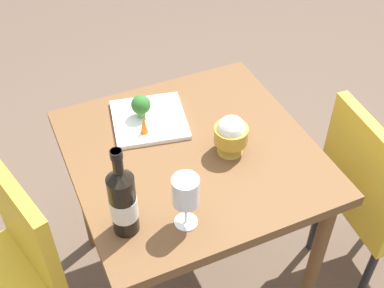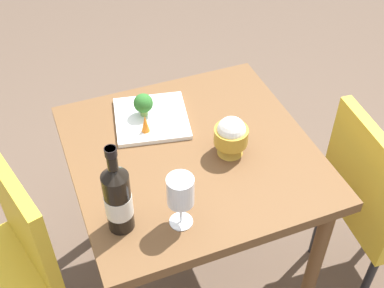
{
  "view_description": "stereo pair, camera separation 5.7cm",
  "coord_description": "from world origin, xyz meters",
  "px_view_note": "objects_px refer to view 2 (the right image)",
  "views": [
    {
      "loc": [
        -1.09,
        0.49,
        1.88
      ],
      "look_at": [
        0.0,
        0.0,
        0.76
      ],
      "focal_mm": 47.2,
      "sensor_mm": 36.0,
      "label": 1
    },
    {
      "loc": [
        -1.11,
        0.43,
        1.88
      ],
      "look_at": [
        0.0,
        0.0,
        0.76
      ],
      "focal_mm": 47.2,
      "sensor_mm": 36.0,
      "label": 2
    }
  ],
  "objects_px": {
    "chair_near_window": "(8,254)",
    "chair_by_wall": "(375,198)",
    "wine_bottle": "(118,198)",
    "serving_plate": "(151,118)",
    "carrot_garnish_left": "(145,123)",
    "rice_bowl": "(231,136)",
    "broccoli_floret": "(143,104)",
    "wine_glass": "(180,192)"
  },
  "relations": [
    {
      "from": "chair_near_window",
      "to": "chair_by_wall",
      "type": "bearing_deg",
      "value": -115.87
    },
    {
      "from": "wine_bottle",
      "to": "serving_plate",
      "type": "bearing_deg",
      "value": -28.41
    },
    {
      "from": "wine_bottle",
      "to": "chair_by_wall",
      "type": "bearing_deg",
      "value": -93.19
    },
    {
      "from": "serving_plate",
      "to": "carrot_garnish_left",
      "type": "bearing_deg",
      "value": 148.39
    },
    {
      "from": "chair_near_window",
      "to": "carrot_garnish_left",
      "type": "height_order",
      "value": "chair_near_window"
    },
    {
      "from": "rice_bowl",
      "to": "broccoli_floret",
      "type": "xyz_separation_m",
      "value": [
        0.27,
        0.21,
        -0.01
      ]
    },
    {
      "from": "broccoli_floret",
      "to": "chair_by_wall",
      "type": "bearing_deg",
      "value": -124.74
    },
    {
      "from": "chair_near_window",
      "to": "wine_bottle",
      "type": "relative_size",
      "value": 2.81
    },
    {
      "from": "wine_bottle",
      "to": "rice_bowl",
      "type": "distance_m",
      "value": 0.44
    },
    {
      "from": "chair_near_window",
      "to": "rice_bowl",
      "type": "relative_size",
      "value": 6.0
    },
    {
      "from": "chair_by_wall",
      "to": "serving_plate",
      "type": "height_order",
      "value": "chair_by_wall"
    },
    {
      "from": "chair_near_window",
      "to": "carrot_garnish_left",
      "type": "bearing_deg",
      "value": -87.93
    },
    {
      "from": "wine_glass",
      "to": "rice_bowl",
      "type": "xyz_separation_m",
      "value": [
        0.21,
        -0.25,
        -0.05
      ]
    },
    {
      "from": "rice_bowl",
      "to": "broccoli_floret",
      "type": "height_order",
      "value": "rice_bowl"
    },
    {
      "from": "serving_plate",
      "to": "broccoli_floret",
      "type": "relative_size",
      "value": 3.43
    },
    {
      "from": "wine_bottle",
      "to": "serving_plate",
      "type": "height_order",
      "value": "wine_bottle"
    },
    {
      "from": "chair_by_wall",
      "to": "wine_bottle",
      "type": "relative_size",
      "value": 2.81
    },
    {
      "from": "wine_glass",
      "to": "serving_plate",
      "type": "bearing_deg",
      "value": -7.42
    },
    {
      "from": "rice_bowl",
      "to": "chair_near_window",
      "type": "bearing_deg",
      "value": 88.59
    },
    {
      "from": "wine_glass",
      "to": "rice_bowl",
      "type": "height_order",
      "value": "wine_glass"
    },
    {
      "from": "chair_near_window",
      "to": "broccoli_floret",
      "type": "distance_m",
      "value": 0.66
    },
    {
      "from": "wine_bottle",
      "to": "wine_glass",
      "type": "height_order",
      "value": "wine_bottle"
    },
    {
      "from": "chair_near_window",
      "to": "serving_plate",
      "type": "relative_size",
      "value": 2.89
    },
    {
      "from": "wine_glass",
      "to": "broccoli_floret",
      "type": "xyz_separation_m",
      "value": [
        0.48,
        -0.04,
        -0.06
      ]
    },
    {
      "from": "chair_by_wall",
      "to": "wine_glass",
      "type": "distance_m",
      "value": 0.8
    },
    {
      "from": "chair_near_window",
      "to": "serving_plate",
      "type": "distance_m",
      "value": 0.65
    },
    {
      "from": "broccoli_floret",
      "to": "chair_near_window",
      "type": "bearing_deg",
      "value": 114.5
    },
    {
      "from": "wine_bottle",
      "to": "broccoli_floret",
      "type": "height_order",
      "value": "wine_bottle"
    },
    {
      "from": "serving_plate",
      "to": "wine_glass",
      "type": "bearing_deg",
      "value": 172.58
    },
    {
      "from": "wine_glass",
      "to": "rice_bowl",
      "type": "relative_size",
      "value": 1.26
    },
    {
      "from": "rice_bowl",
      "to": "serving_plate",
      "type": "distance_m",
      "value": 0.32
    },
    {
      "from": "wine_glass",
      "to": "chair_by_wall",
      "type": "bearing_deg",
      "value": -89.89
    },
    {
      "from": "rice_bowl",
      "to": "wine_bottle",
      "type": "bearing_deg",
      "value": 111.25
    },
    {
      "from": "wine_bottle",
      "to": "carrot_garnish_left",
      "type": "height_order",
      "value": "wine_bottle"
    },
    {
      "from": "wine_bottle",
      "to": "carrot_garnish_left",
      "type": "bearing_deg",
      "value": -27.78
    },
    {
      "from": "wine_bottle",
      "to": "rice_bowl",
      "type": "height_order",
      "value": "wine_bottle"
    },
    {
      "from": "rice_bowl",
      "to": "carrot_garnish_left",
      "type": "bearing_deg",
      "value": 51.2
    },
    {
      "from": "chair_near_window",
      "to": "rice_bowl",
      "type": "distance_m",
      "value": 0.8
    },
    {
      "from": "carrot_garnish_left",
      "to": "wine_bottle",
      "type": "bearing_deg",
      "value": 152.22
    },
    {
      "from": "wine_bottle",
      "to": "wine_glass",
      "type": "distance_m",
      "value": 0.17
    },
    {
      "from": "chair_by_wall",
      "to": "rice_bowl",
      "type": "height_order",
      "value": "rice_bowl"
    },
    {
      "from": "chair_by_wall",
      "to": "carrot_garnish_left",
      "type": "height_order",
      "value": "chair_by_wall"
    }
  ]
}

